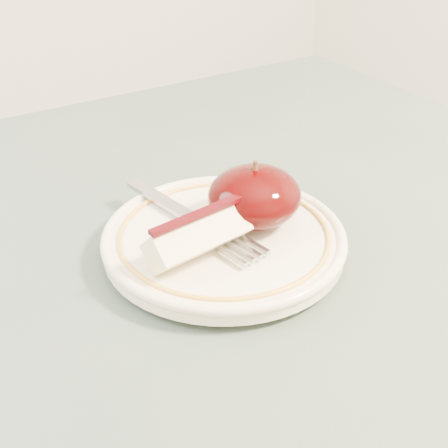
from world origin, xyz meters
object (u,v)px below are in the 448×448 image
table (224,403)px  apple_half (254,196)px  fork (193,219)px  plate (224,239)px

table → apple_half: 0.17m
apple_half → fork: (-0.04, 0.02, -0.02)m
table → plate: plate is taller
plate → table: bearing=-122.1°
apple_half → fork: 0.05m
table → apple_half: bearing=44.1°
table → plate: 0.13m
apple_half → fork: size_ratio=0.48×
apple_half → plate: bearing=-173.0°
apple_half → fork: bearing=153.1°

